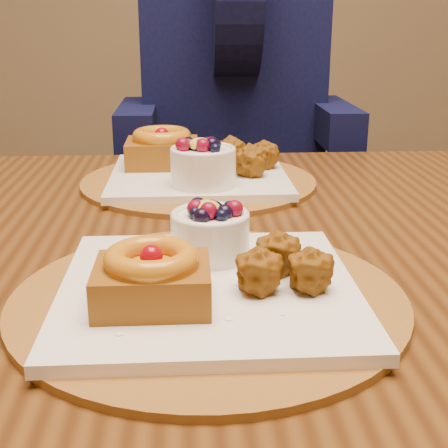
# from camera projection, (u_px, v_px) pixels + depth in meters

# --- Properties ---
(dining_table) EXTENTS (1.60, 0.90, 0.76)m
(dining_table) POSITION_uv_depth(u_px,v_px,m) (203.00, 282.00, 0.83)
(dining_table) COLOR #391D0A
(dining_table) RESTS_ON ground
(place_setting_near) EXTENTS (0.38, 0.38, 0.08)m
(place_setting_near) POSITION_uv_depth(u_px,v_px,m) (206.00, 279.00, 0.60)
(place_setting_near) COLOR brown
(place_setting_near) RESTS_ON dining_table
(place_setting_far) EXTENTS (0.38, 0.38, 0.09)m
(place_setting_far) POSITION_uv_depth(u_px,v_px,m) (196.00, 168.00, 1.00)
(place_setting_far) COLOR brown
(place_setting_far) RESTS_ON dining_table
(chair_far) EXTENTS (0.54, 0.54, 0.90)m
(chair_far) POSITION_uv_depth(u_px,v_px,m) (245.00, 210.00, 1.75)
(chair_far) COLOR black
(chair_far) RESTS_ON ground
(diner) EXTENTS (0.52, 0.50, 0.86)m
(diner) POSITION_uv_depth(u_px,v_px,m) (233.00, 61.00, 1.48)
(diner) COLOR black
(diner) RESTS_ON ground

